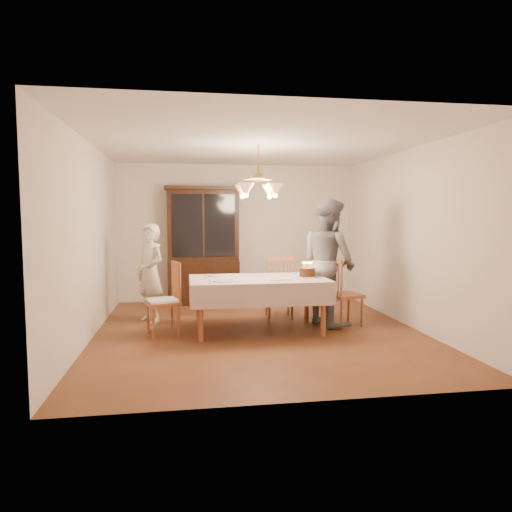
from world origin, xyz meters
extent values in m
plane|color=#5B2F1A|center=(0.00, 0.00, 0.00)|extent=(5.00, 5.00, 0.00)
plane|color=white|center=(0.00, 0.00, 2.60)|extent=(5.00, 5.00, 0.00)
plane|color=silver|center=(0.00, 2.50, 1.30)|extent=(4.50, 0.00, 4.50)
plane|color=silver|center=(0.00, -2.50, 1.30)|extent=(4.50, 0.00, 4.50)
plane|color=silver|center=(-2.25, 0.00, 1.30)|extent=(0.00, 5.00, 5.00)
plane|color=silver|center=(2.25, 0.00, 1.30)|extent=(0.00, 5.00, 5.00)
cube|color=brown|center=(0.00, 0.00, 0.73)|extent=(1.80, 1.00, 0.04)
cube|color=beige|center=(0.00, 0.00, 0.75)|extent=(1.90, 1.10, 0.01)
cylinder|color=brown|center=(-0.82, -0.42, 0.35)|extent=(0.07, 0.07, 0.71)
cylinder|color=brown|center=(0.82, -0.42, 0.35)|extent=(0.07, 0.07, 0.71)
cylinder|color=brown|center=(-0.82, 0.42, 0.35)|extent=(0.07, 0.07, 0.71)
cylinder|color=brown|center=(0.82, 0.42, 0.35)|extent=(0.07, 0.07, 0.71)
cube|color=black|center=(-0.67, 2.23, 0.40)|extent=(1.30, 0.50, 0.80)
cube|color=black|center=(-0.67, 2.28, 1.45)|extent=(1.30, 0.40, 1.30)
cube|color=black|center=(-0.67, 2.08, 1.45)|extent=(1.14, 0.01, 1.14)
cube|color=black|center=(-0.67, 2.23, 2.13)|extent=(1.38, 0.54, 0.06)
cube|color=brown|center=(0.46, 0.79, 0.45)|extent=(0.46, 0.44, 0.05)
cube|color=brown|center=(0.46, 0.60, 0.97)|extent=(0.40, 0.05, 0.06)
cylinder|color=brown|center=(0.65, 0.95, 0.21)|extent=(0.04, 0.04, 0.43)
cylinder|color=brown|center=(0.29, 0.97, 0.21)|extent=(0.04, 0.04, 0.43)
cylinder|color=brown|center=(0.64, 0.61, 0.21)|extent=(0.04, 0.04, 0.43)
cylinder|color=brown|center=(0.28, 0.63, 0.21)|extent=(0.04, 0.04, 0.43)
cube|color=brown|center=(-1.32, -0.03, 0.45)|extent=(0.52, 0.54, 0.05)
cube|color=brown|center=(-1.13, 0.02, 0.97)|extent=(0.14, 0.39, 0.06)
cylinder|color=brown|center=(-1.53, 0.10, 0.21)|extent=(0.04, 0.04, 0.43)
cylinder|color=brown|center=(-1.43, -0.25, 0.21)|extent=(0.04, 0.04, 0.43)
cylinder|color=brown|center=(-1.20, 0.19, 0.21)|extent=(0.04, 0.04, 0.43)
cylinder|color=brown|center=(-1.10, -0.16, 0.21)|extent=(0.04, 0.04, 0.43)
cube|color=silver|center=(-1.32, -0.03, 0.48)|extent=(0.47, 0.49, 0.03)
cube|color=brown|center=(1.34, 0.15, 0.45)|extent=(0.50, 0.52, 0.05)
cube|color=brown|center=(1.15, 0.11, 0.97)|extent=(0.12, 0.40, 0.06)
cylinder|color=brown|center=(1.54, 0.01, 0.21)|extent=(0.04, 0.04, 0.43)
cylinder|color=brown|center=(1.46, 0.36, 0.21)|extent=(0.04, 0.04, 0.43)
cylinder|color=brown|center=(1.21, -0.06, 0.21)|extent=(0.04, 0.04, 0.43)
cylinder|color=brown|center=(1.13, 0.29, 0.21)|extent=(0.04, 0.04, 0.43)
imported|color=#F0E8CB|center=(-1.53, 0.83, 0.76)|extent=(0.63, 0.66, 1.51)
imported|color=slate|center=(1.11, 0.28, 0.94)|extent=(0.96, 1.09, 1.88)
cylinder|color=white|center=(0.70, -0.04, 0.77)|extent=(0.30, 0.30, 0.01)
cylinder|color=#35190C|center=(0.70, -0.04, 0.83)|extent=(0.22, 0.22, 0.12)
cylinder|color=#598CD8|center=(0.76, -0.04, 0.93)|extent=(0.01, 0.01, 0.07)
sphere|color=#FFB23F|center=(0.76, -0.04, 0.97)|extent=(0.01, 0.01, 0.01)
cylinder|color=pink|center=(0.76, -0.01, 0.93)|extent=(0.01, 0.01, 0.07)
sphere|color=#FFB23F|center=(0.76, -0.01, 0.97)|extent=(0.01, 0.01, 0.01)
cylinder|color=#EACC66|center=(0.74, 0.01, 0.93)|extent=(0.01, 0.01, 0.07)
sphere|color=#FFB23F|center=(0.74, 0.01, 0.97)|extent=(0.01, 0.01, 0.01)
cylinder|color=#598CD8|center=(0.72, 0.02, 0.93)|extent=(0.01, 0.01, 0.07)
sphere|color=#FFB23F|center=(0.72, 0.02, 0.97)|extent=(0.01, 0.01, 0.01)
cylinder|color=pink|center=(0.70, 0.03, 0.93)|extent=(0.01, 0.01, 0.07)
sphere|color=#FFB23F|center=(0.70, 0.03, 0.97)|extent=(0.01, 0.01, 0.01)
cylinder|color=#EACC66|center=(0.67, 0.02, 0.93)|extent=(0.01, 0.01, 0.07)
sphere|color=#FFB23F|center=(0.67, 0.02, 0.97)|extent=(0.01, 0.01, 0.01)
cylinder|color=#598CD8|center=(0.65, 0.01, 0.93)|extent=(0.01, 0.01, 0.07)
sphere|color=#FFB23F|center=(0.65, 0.01, 0.97)|extent=(0.01, 0.01, 0.01)
cylinder|color=pink|center=(0.64, -0.01, 0.93)|extent=(0.01, 0.01, 0.07)
sphere|color=#FFB23F|center=(0.64, -0.01, 0.97)|extent=(0.01, 0.01, 0.01)
cylinder|color=#EACC66|center=(0.63, -0.04, 0.93)|extent=(0.01, 0.01, 0.07)
sphere|color=#FFB23F|center=(0.63, -0.04, 0.97)|extent=(0.01, 0.01, 0.01)
cylinder|color=#598CD8|center=(0.64, -0.06, 0.93)|extent=(0.01, 0.01, 0.07)
sphere|color=#FFB23F|center=(0.64, -0.06, 0.97)|extent=(0.01, 0.01, 0.01)
cylinder|color=pink|center=(0.65, -0.08, 0.93)|extent=(0.01, 0.01, 0.07)
sphere|color=#FFB23F|center=(0.65, -0.08, 0.97)|extent=(0.01, 0.01, 0.01)
cylinder|color=#EACC66|center=(0.67, -0.10, 0.93)|extent=(0.01, 0.01, 0.07)
sphere|color=#FFB23F|center=(0.67, -0.10, 0.97)|extent=(0.01, 0.01, 0.01)
cylinder|color=#598CD8|center=(0.70, -0.10, 0.93)|extent=(0.01, 0.01, 0.07)
sphere|color=#FFB23F|center=(0.70, -0.10, 0.97)|extent=(0.01, 0.01, 0.01)
cylinder|color=pink|center=(0.72, -0.10, 0.93)|extent=(0.01, 0.01, 0.07)
sphere|color=#FFB23F|center=(0.72, -0.10, 0.97)|extent=(0.01, 0.01, 0.01)
cylinder|color=#EACC66|center=(0.74, -0.08, 0.93)|extent=(0.01, 0.01, 0.07)
sphere|color=#FFB23F|center=(0.74, -0.08, 0.97)|extent=(0.01, 0.01, 0.01)
cylinder|color=#598CD8|center=(0.76, -0.06, 0.93)|extent=(0.01, 0.01, 0.07)
sphere|color=#FFB23F|center=(0.76, -0.06, 0.97)|extent=(0.01, 0.01, 0.01)
cylinder|color=white|center=(-0.51, -0.27, 0.77)|extent=(0.27, 0.27, 0.02)
cube|color=silver|center=(-0.69, -0.27, 0.76)|extent=(0.01, 0.16, 0.01)
cube|color=silver|center=(-0.32, -0.27, 0.76)|extent=(0.10, 0.10, 0.01)
cylinder|color=white|center=(0.22, -0.23, 0.77)|extent=(0.24, 0.24, 0.02)
cube|color=silver|center=(0.05, -0.23, 0.76)|extent=(0.01, 0.16, 0.01)
cube|color=silver|center=(0.38, -0.23, 0.76)|extent=(0.10, 0.10, 0.01)
cylinder|color=white|center=(-0.56, 0.30, 0.77)|extent=(0.25, 0.25, 0.02)
cube|color=silver|center=(-0.73, 0.30, 0.76)|extent=(0.01, 0.16, 0.01)
cube|color=silver|center=(-0.39, 0.30, 0.76)|extent=(0.10, 0.10, 0.01)
cylinder|color=#BF8C3F|center=(0.00, 0.00, 2.40)|extent=(0.02, 0.02, 0.40)
cylinder|color=#BF8C3F|center=(0.00, 0.00, 2.15)|extent=(0.12, 0.12, 0.10)
cone|color=#D8994C|center=(0.20, 0.20, 1.97)|extent=(0.22, 0.22, 0.18)
sphere|color=#FFD899|center=(0.20, 0.20, 1.90)|extent=(0.07, 0.07, 0.07)
cone|color=#D8994C|center=(-0.20, 0.20, 1.97)|extent=(0.22, 0.22, 0.18)
sphere|color=#FFD899|center=(-0.20, 0.20, 1.90)|extent=(0.07, 0.07, 0.07)
cone|color=#D8994C|center=(-0.20, -0.20, 1.97)|extent=(0.22, 0.22, 0.18)
sphere|color=#FFD899|center=(-0.20, -0.20, 1.90)|extent=(0.07, 0.07, 0.07)
cone|color=#D8994C|center=(0.20, -0.20, 1.97)|extent=(0.22, 0.22, 0.18)
sphere|color=#FFD899|center=(0.20, -0.20, 1.90)|extent=(0.07, 0.07, 0.07)
camera|label=1|loc=(-1.01, -6.24, 1.62)|focal=32.00mm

